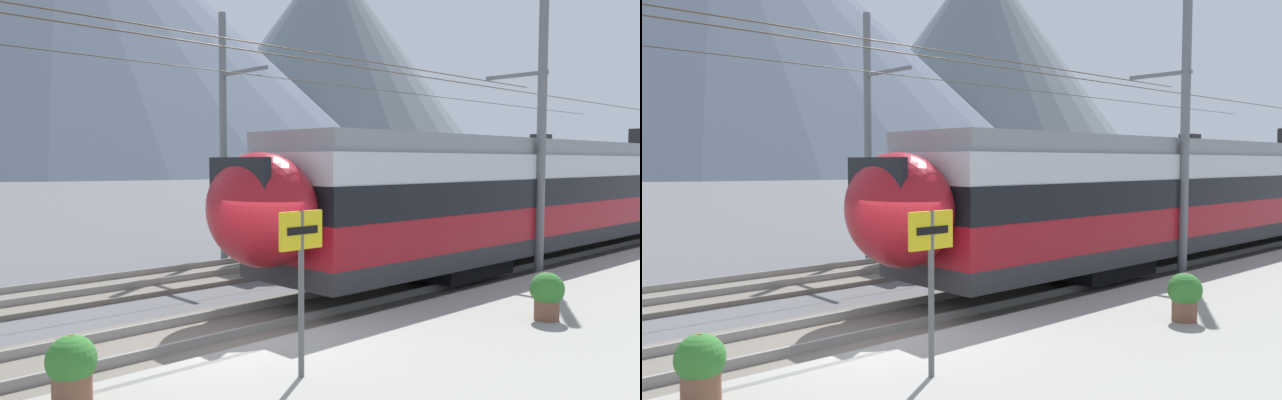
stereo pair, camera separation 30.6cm
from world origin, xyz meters
The scene contains 12 objects.
ground_plane centered at (0.00, 0.00, 0.00)m, with size 400.00×400.00×0.00m, color #565659.
track_near centered at (0.00, 1.23, 0.07)m, with size 120.00×3.00×0.28m.
track_far centered at (0.00, 6.49, 0.07)m, with size 120.00×3.00×0.28m.
train_near_platform centered at (15.85, 1.23, 2.23)m, with size 30.70×2.96×4.27m.
train_far_track centered at (18.31, 6.49, 2.22)m, with size 26.24×2.98×4.27m.
catenary_mast_mid centered at (9.47, -0.20, 4.10)m, with size 43.78×1.83×7.95m.
catenary_mast_far_side centered at (5.50, 8.50, 4.19)m, with size 43.78×2.46×8.02m.
platform_sign centered at (-0.79, -2.31, 1.99)m, with size 0.70×0.08×2.19m.
potted_plant_platform_edge centered at (-3.39, -1.27, 0.86)m, with size 0.58×0.58×0.84m.
potted_plant_by_shelter centered at (4.36, -3.11, 0.88)m, with size 0.60×0.60×0.86m.
mountain_central_peak centered at (68.85, 187.96, 46.74)m, with size 201.99×201.99×93.48m, color #515B6B.
mountain_right_ridge centered at (166.70, 170.70, 43.19)m, with size 126.19×126.19×86.38m, color slate.
Camera 2 is at (-5.86, -8.53, 3.21)m, focal length 34.85 mm.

